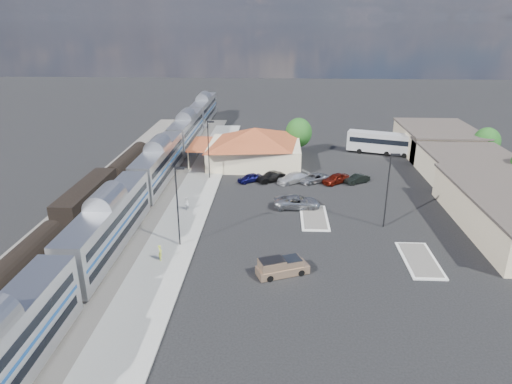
{
  "coord_description": "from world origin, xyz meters",
  "views": [
    {
      "loc": [
        -0.58,
        -49.5,
        23.12
      ],
      "look_at": [
        -3.24,
        3.39,
        2.8
      ],
      "focal_mm": 32.0,
      "sensor_mm": 36.0,
      "label": 1
    }
  ],
  "objects_px": {
    "suv": "(297,202)",
    "pickup_truck": "(283,267)",
    "coach_bus": "(381,142)",
    "station_depot": "(254,146)"
  },
  "relations": [
    {
      "from": "coach_bus",
      "to": "pickup_truck",
      "type": "bearing_deg",
      "value": 175.22
    },
    {
      "from": "pickup_truck",
      "to": "coach_bus",
      "type": "xyz_separation_m",
      "value": [
        17.89,
        42.48,
        1.4
      ]
    },
    {
      "from": "pickup_truck",
      "to": "coach_bus",
      "type": "bearing_deg",
      "value": -44.43
    },
    {
      "from": "suv",
      "to": "coach_bus",
      "type": "distance_m",
      "value": 30.55
    },
    {
      "from": "suv",
      "to": "coach_bus",
      "type": "height_order",
      "value": "coach_bus"
    },
    {
      "from": "pickup_truck",
      "to": "station_depot",
      "type": "bearing_deg",
      "value": -14.16
    },
    {
      "from": "coach_bus",
      "to": "station_depot",
      "type": "bearing_deg",
      "value": 125.73
    },
    {
      "from": "suv",
      "to": "pickup_truck",
      "type": "bearing_deg",
      "value": 172.8
    },
    {
      "from": "pickup_truck",
      "to": "coach_bus",
      "type": "distance_m",
      "value": 46.11
    },
    {
      "from": "pickup_truck",
      "to": "suv",
      "type": "distance_m",
      "value": 16.57
    }
  ]
}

